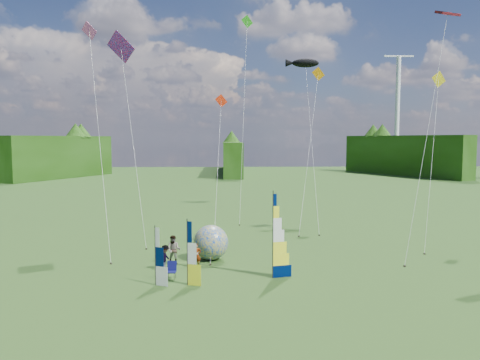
{
  "coord_description": "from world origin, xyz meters",
  "views": [
    {
      "loc": [
        -1.99,
        -23.54,
        7.91
      ],
      "look_at": [
        -1.0,
        4.0,
        5.5
      ],
      "focal_mm": 35.0,
      "sensor_mm": 36.0,
      "label": 1
    }
  ],
  "objects_px": {
    "spectator_a": "(197,256)",
    "camp_chair": "(171,271)",
    "feather_banner_main": "(273,236)",
    "bol_inflatable": "(211,242)",
    "spectator_d": "(212,247)",
    "side_banner_left": "(187,253)",
    "spectator_b": "(174,250)",
    "spectator_c": "(165,258)",
    "kite_whale": "(312,129)",
    "side_banner_far": "(155,257)"
  },
  "relations": [
    {
      "from": "feather_banner_main",
      "to": "bol_inflatable",
      "type": "height_order",
      "value": "feather_banner_main"
    },
    {
      "from": "bol_inflatable",
      "to": "camp_chair",
      "type": "distance_m",
      "value": 4.8
    },
    {
      "from": "spectator_a",
      "to": "camp_chair",
      "type": "xyz_separation_m",
      "value": [
        -1.3,
        -2.35,
        -0.26
      ]
    },
    {
      "from": "spectator_a",
      "to": "spectator_d",
      "type": "xyz_separation_m",
      "value": [
        0.89,
        1.74,
        0.13
      ]
    },
    {
      "from": "bol_inflatable",
      "to": "spectator_b",
      "type": "bearing_deg",
      "value": -155.39
    },
    {
      "from": "spectator_b",
      "to": "camp_chair",
      "type": "height_order",
      "value": "spectator_b"
    },
    {
      "from": "spectator_b",
      "to": "spectator_d",
      "type": "xyz_separation_m",
      "value": [
        2.37,
        0.9,
        -0.04
      ]
    },
    {
      "from": "side_banner_left",
      "to": "side_banner_far",
      "type": "bearing_deg",
      "value": -163.87
    },
    {
      "from": "feather_banner_main",
      "to": "spectator_c",
      "type": "xyz_separation_m",
      "value": [
        -6.33,
        1.87,
        -1.65
      ]
    },
    {
      "from": "side_banner_left",
      "to": "spectator_c",
      "type": "relative_size",
      "value": 2.29
    },
    {
      "from": "bol_inflatable",
      "to": "spectator_b",
      "type": "xyz_separation_m",
      "value": [
        -2.32,
        -1.06,
        -0.22
      ]
    },
    {
      "from": "side_banner_left",
      "to": "side_banner_far",
      "type": "relative_size",
      "value": 1.11
    },
    {
      "from": "feather_banner_main",
      "to": "spectator_b",
      "type": "relative_size",
      "value": 2.61
    },
    {
      "from": "bol_inflatable",
      "to": "camp_chair",
      "type": "height_order",
      "value": "bol_inflatable"
    },
    {
      "from": "feather_banner_main",
      "to": "side_banner_left",
      "type": "bearing_deg",
      "value": 179.06
    },
    {
      "from": "side_banner_far",
      "to": "spectator_a",
      "type": "distance_m",
      "value": 4.06
    },
    {
      "from": "bol_inflatable",
      "to": "spectator_d",
      "type": "distance_m",
      "value": 0.31
    },
    {
      "from": "side_banner_far",
      "to": "bol_inflatable",
      "type": "height_order",
      "value": "side_banner_far"
    },
    {
      "from": "camp_chair",
      "to": "spectator_a",
      "type": "bearing_deg",
      "value": 66.71
    },
    {
      "from": "side_banner_left",
      "to": "bol_inflatable",
      "type": "height_order",
      "value": "side_banner_left"
    },
    {
      "from": "bol_inflatable",
      "to": "spectator_d",
      "type": "bearing_deg",
      "value": -70.27
    },
    {
      "from": "bol_inflatable",
      "to": "camp_chair",
      "type": "xyz_separation_m",
      "value": [
        -2.13,
        -4.25,
        -0.64
      ]
    },
    {
      "from": "side_banner_left",
      "to": "spectator_d",
      "type": "relative_size",
      "value": 1.98
    },
    {
      "from": "side_banner_left",
      "to": "feather_banner_main",
      "type": "bearing_deg",
      "value": 30.86
    },
    {
      "from": "feather_banner_main",
      "to": "bol_inflatable",
      "type": "distance_m",
      "value": 5.72
    },
    {
      "from": "side_banner_left",
      "to": "spectator_a",
      "type": "relative_size",
      "value": 2.31
    },
    {
      "from": "feather_banner_main",
      "to": "side_banner_far",
      "type": "distance_m",
      "value": 6.63
    },
    {
      "from": "side_banner_left",
      "to": "bol_inflatable",
      "type": "distance_m",
      "value": 5.51
    },
    {
      "from": "bol_inflatable",
      "to": "kite_whale",
      "type": "bearing_deg",
      "value": 56.37
    },
    {
      "from": "spectator_c",
      "to": "kite_whale",
      "type": "distance_m",
      "value": 21.6
    },
    {
      "from": "side_banner_far",
      "to": "spectator_a",
      "type": "xyz_separation_m",
      "value": [
        2.03,
        3.42,
        -0.83
      ]
    },
    {
      "from": "feather_banner_main",
      "to": "spectator_a",
      "type": "distance_m",
      "value": 5.3
    },
    {
      "from": "kite_whale",
      "to": "feather_banner_main",
      "type": "bearing_deg",
      "value": -116.1
    },
    {
      "from": "spectator_a",
      "to": "spectator_b",
      "type": "relative_size",
      "value": 0.82
    },
    {
      "from": "kite_whale",
      "to": "side_banner_far",
      "type": "bearing_deg",
      "value": -131.21
    },
    {
      "from": "spectator_c",
      "to": "camp_chair",
      "type": "height_order",
      "value": "spectator_c"
    },
    {
      "from": "spectator_c",
      "to": "spectator_d",
      "type": "xyz_separation_m",
      "value": [
        2.76,
        2.2,
        0.12
      ]
    },
    {
      "from": "spectator_d",
      "to": "camp_chair",
      "type": "height_order",
      "value": "spectator_d"
    },
    {
      "from": "camp_chair",
      "to": "kite_whale",
      "type": "distance_m",
      "value": 22.85
    },
    {
      "from": "bol_inflatable",
      "to": "spectator_b",
      "type": "distance_m",
      "value": 2.56
    },
    {
      "from": "side_banner_left",
      "to": "camp_chair",
      "type": "relative_size",
      "value": 3.48
    },
    {
      "from": "side_banner_left",
      "to": "kite_whale",
      "type": "height_order",
      "value": "kite_whale"
    },
    {
      "from": "bol_inflatable",
      "to": "feather_banner_main",
      "type": "bearing_deg",
      "value": -49.36
    },
    {
      "from": "feather_banner_main",
      "to": "camp_chair",
      "type": "bearing_deg",
      "value": 165.94
    },
    {
      "from": "feather_banner_main",
      "to": "kite_whale",
      "type": "xyz_separation_m",
      "value": [
        5.53,
        18.02,
        6.4
      ]
    },
    {
      "from": "feather_banner_main",
      "to": "spectator_c",
      "type": "height_order",
      "value": "feather_banner_main"
    },
    {
      "from": "feather_banner_main",
      "to": "camp_chair",
      "type": "relative_size",
      "value": 4.79
    },
    {
      "from": "side_banner_left",
      "to": "spectator_c",
      "type": "height_order",
      "value": "side_banner_left"
    },
    {
      "from": "spectator_d",
      "to": "spectator_a",
      "type": "bearing_deg",
      "value": 83.88
    },
    {
      "from": "spectator_c",
      "to": "spectator_b",
      "type": "bearing_deg",
      "value": -1.62
    }
  ]
}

